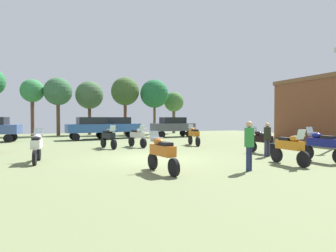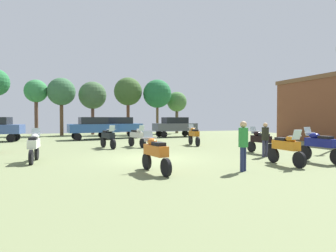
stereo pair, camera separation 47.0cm
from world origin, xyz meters
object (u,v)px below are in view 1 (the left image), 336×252
object	(u,v)px
motorcycle_2	(194,135)
motorcycle_8	(262,140)
car_2	(173,125)
tree_6	(125,92)
motorcycle_12	(322,145)
motorcycle_10	(290,147)
tree_4	(32,92)
motorcycle_5	(37,146)
tree_5	(154,94)
motorcycle_3	(109,137)
tree_3	(58,92)
motorcycle_7	(162,153)
car_3	(91,127)
tree_7	(89,95)
person_2	(267,137)
tree_9	(174,102)
motorcycle_9	(137,136)
person_1	(249,142)
car_4	(117,126)

from	to	relation	value
motorcycle_2	motorcycle_8	distance (m)	5.69
car_2	tree_6	bearing A→B (deg)	26.46
car_2	motorcycle_12	bearing A→B (deg)	177.38
motorcycle_10	tree_4	size ratio (longest dim) A/B	0.35
motorcycle_5	tree_4	distance (m)	21.59
motorcycle_12	tree_5	size ratio (longest dim) A/B	0.36
motorcycle_3	tree_3	bearing A→B (deg)	-96.02
motorcycle_7	car_3	size ratio (longest dim) A/B	0.48
motorcycle_10	tree_7	bearing A→B (deg)	-77.27
motorcycle_3	tree_3	size ratio (longest dim) A/B	0.32
car_2	tree_5	world-z (taller)	tree_5
motorcycle_2	motorcycle_8	xyz separation A→B (m)	(1.41, -5.52, -0.02)
car_2	person_2	world-z (taller)	car_2
motorcycle_7	motorcycle_12	world-z (taller)	motorcycle_12
motorcycle_12	car_3	size ratio (longest dim) A/B	0.52
tree_4	tree_5	bearing A→B (deg)	-6.28
motorcycle_5	tree_9	world-z (taller)	tree_9
motorcycle_9	tree_7	distance (m)	16.75
tree_6	tree_4	bearing A→B (deg)	176.09
tree_4	tree_9	bearing A→B (deg)	-1.29
motorcycle_10	person_1	xyz separation A→B (m)	(-2.42, -0.57, 0.34)
motorcycle_3	car_4	distance (m)	9.57
motorcycle_3	motorcycle_10	distance (m)	10.89
motorcycle_9	tree_5	xyz separation A→B (m)	(6.05, 14.65, 4.10)
motorcycle_7	person_1	xyz separation A→B (m)	(3.04, -0.81, 0.35)
tree_9	person_1	bearing A→B (deg)	-106.34
motorcycle_2	tree_3	bearing A→B (deg)	124.70
motorcycle_2	person_1	size ratio (longest dim) A/B	1.19
motorcycle_10	motorcycle_5	bearing A→B (deg)	-23.06
tree_3	motorcycle_10	bearing A→B (deg)	-70.84
motorcycle_7	tree_4	distance (m)	26.23
motorcycle_5	motorcycle_12	world-z (taller)	motorcycle_12
motorcycle_8	motorcycle_12	bearing A→B (deg)	-90.51
motorcycle_3	motorcycle_9	world-z (taller)	motorcycle_3
car_4	tree_5	bearing A→B (deg)	-52.88
person_1	tree_4	distance (m)	27.78
motorcycle_2	motorcycle_8	size ratio (longest dim) A/B	1.03
motorcycle_3	motorcycle_12	bearing A→B (deg)	114.02
person_2	tree_3	size ratio (longest dim) A/B	0.26
motorcycle_5	car_2	world-z (taller)	car_2
motorcycle_3	tree_4	distance (m)	17.65
person_1	tree_5	bearing A→B (deg)	50.55
motorcycle_8	car_3	bearing A→B (deg)	112.77
motorcycle_5	person_2	bearing A→B (deg)	-6.79
person_1	motorcycle_10	bearing A→B (deg)	-15.66
tree_6	person_2	bearing A→B (deg)	-84.59
tree_4	tree_9	size ratio (longest dim) A/B	1.16
car_3	tree_3	size ratio (longest dim) A/B	0.70
motorcycle_7	tree_7	distance (m)	25.67
motorcycle_7	motorcycle_10	bearing A→B (deg)	-11.06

